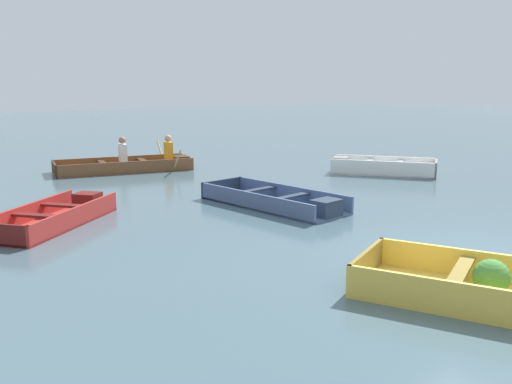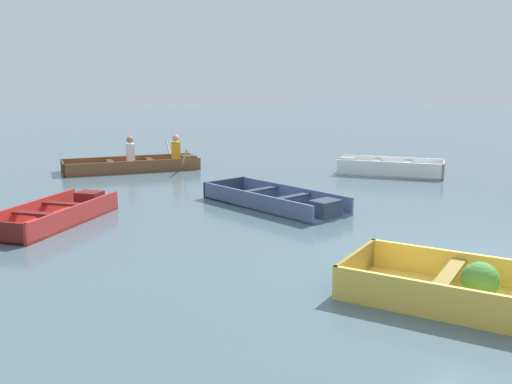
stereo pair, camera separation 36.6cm
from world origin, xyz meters
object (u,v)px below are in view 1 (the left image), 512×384
Objects in this scene: skiff_slate_blue_far_moored at (278,202)px; skiff_red_outer_moored at (57,217)px; skiff_white_near_moored at (379,168)px; rowboat_wooden_brown_with_crew at (132,164)px.

skiff_slate_blue_far_moored is 1.18× the size of skiff_red_outer_moored.
skiff_red_outer_moored is at bearing 160.27° from skiff_slate_blue_far_moored.
skiff_white_near_moored is 4.69m from skiff_slate_blue_far_moored.
rowboat_wooden_brown_with_crew reaches higher than skiff_red_outer_moored.
skiff_slate_blue_far_moored is (-4.48, -1.38, -0.03)m from skiff_white_near_moored.
skiff_white_near_moored reaches higher than skiff_slate_blue_far_moored.
skiff_slate_blue_far_moored is at bearing -88.33° from rowboat_wooden_brown_with_crew.
skiff_white_near_moored is 0.88× the size of skiff_slate_blue_far_moored.
skiff_slate_blue_far_moored is 0.84× the size of rowboat_wooden_brown_with_crew.
skiff_red_outer_moored is at bearing -179.46° from skiff_white_near_moored.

